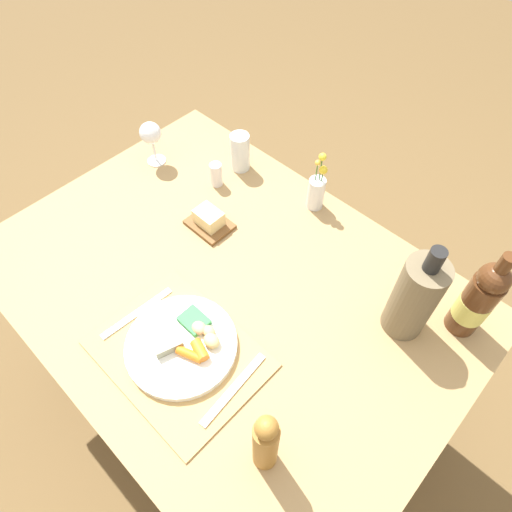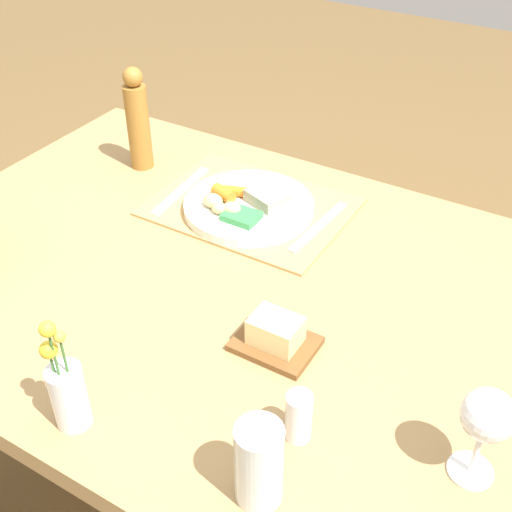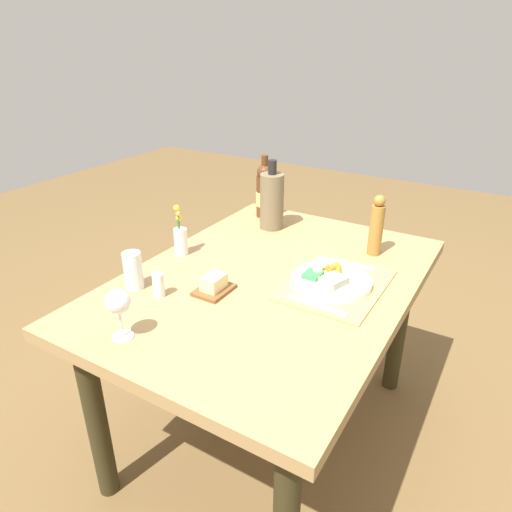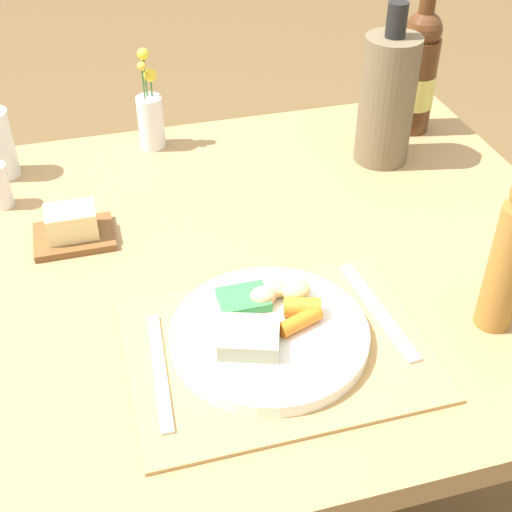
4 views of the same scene
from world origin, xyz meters
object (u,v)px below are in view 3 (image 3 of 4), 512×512
wine_glass (118,303)px  flower_vase (181,239)px  cooler_bottle (272,200)px  dinner_plate (331,279)px  fork (317,305)px  wine_bottle (265,191)px  dining_table (270,301)px  pepper_mill (376,226)px  butter_dish (214,285)px  salt_shaker (159,285)px  water_tumbler (133,273)px  knife (345,263)px

wine_glass → flower_vase: bearing=22.1°
cooler_bottle → dinner_plate: bearing=-129.4°
dinner_plate → wine_glass: 0.71m
dinner_plate → fork: 0.16m
wine_bottle → fork: bearing=-138.3°
dining_table → flower_vase: (-0.01, 0.39, 0.16)m
pepper_mill → butter_dish: bearing=147.3°
dinner_plate → wine_glass: (-0.58, 0.38, 0.09)m
cooler_bottle → pepper_mill: cooler_bottle is taller
fork → wine_glass: bearing=140.3°
fork → cooler_bottle: (0.51, 0.45, 0.12)m
fork → salt_shaker: 0.52m
dinner_plate → flower_vase: (-0.07, 0.59, 0.04)m
dinner_plate → pepper_mill: pepper_mill is taller
water_tumbler → flower_vase: size_ratio=0.64×
butter_dish → flower_vase: flower_vase is taller
salt_shaker → pepper_mill: pepper_mill is taller
fork → flower_vase: (0.09, 0.62, 0.06)m
dinner_plate → wine_bottle: bearing=48.9°
wine_bottle → pepper_mill: 0.59m
dining_table → cooler_bottle: size_ratio=4.28×
knife → salt_shaker: (-0.52, 0.44, 0.03)m
dining_table → flower_vase: bearing=91.2°
wine_bottle → flower_vase: bearing=172.9°
pepper_mill → flower_vase: bearing=121.2°
butter_dish → pepper_mill: size_ratio=0.54×
flower_vase → pepper_mill: bearing=-58.8°
fork → knife: same height
dinner_plate → wine_glass: bearing=146.6°
fork → wine_bottle: wine_bottle is taller
cooler_bottle → wine_bottle: bearing=42.4°
fork → wine_bottle: bearing=45.5°
fork → butter_dish: 0.35m
butter_dish → fork: bearing=-75.2°
fork → butter_dish: (-0.09, 0.33, 0.02)m
salt_shaker → wine_bottle: (0.82, 0.08, 0.08)m
wine_bottle → wine_glass: bearing=-172.2°
dining_table → dinner_plate: size_ratio=4.74×
pepper_mill → flower_vase: size_ratio=1.19×
wine_bottle → butter_dish: bearing=-163.0°
knife → wine_glass: 0.85m
knife → salt_shaker: salt_shaker is taller
water_tumbler → butter_dish: 0.27m
dinner_plate → wine_bottle: 0.71m
knife → water_tumbler: bearing=129.1°
fork → wine_glass: (-0.43, 0.41, 0.10)m
knife → water_tumbler: water_tumbler is taller
dinner_plate → cooler_bottle: size_ratio=0.90×
dinner_plate → salt_shaker: bearing=128.4°
dining_table → wine_glass: bearing=160.7°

